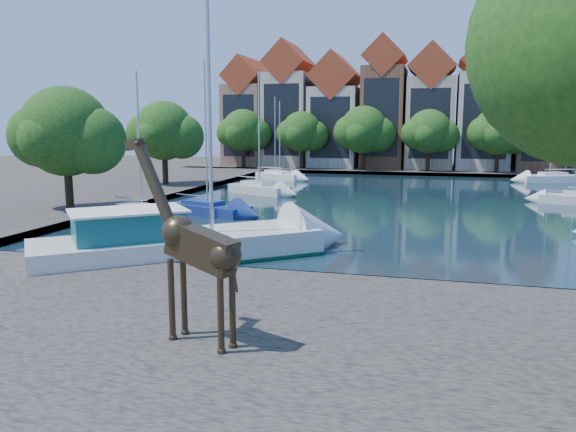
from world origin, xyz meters
name	(u,v)px	position (x,y,z in m)	size (l,w,h in m)	color
ground	(349,286)	(0.00, 0.00, 0.00)	(160.00, 160.00, 0.00)	#38332B
water_basin	(395,203)	(0.00, 24.00, 0.04)	(38.00, 50.00, 0.08)	black
near_quay	(309,350)	(0.00, -7.00, 0.25)	(50.00, 14.00, 0.50)	#514C46
far_quay	(413,169)	(0.00, 56.00, 0.25)	(60.00, 16.00, 0.50)	#514C46
left_quay	(115,190)	(-25.00, 24.00, 0.25)	(14.00, 52.00, 0.50)	#514C46
townhouse_west_end	(249,116)	(-23.00, 55.99, 7.36)	(5.44, 9.18, 14.93)	#986953
townhouse_west_mid	(290,109)	(-17.00, 55.99, 8.23)	(5.94, 9.18, 16.79)	#C4B397
townhouse_west_inner	(336,116)	(-10.50, 55.99, 7.35)	(6.43, 9.18, 15.15)	beige
townhouse_center	(384,108)	(-4.00, 55.99, 8.36)	(5.44, 9.18, 16.93)	brown
townhouse_east_inner	(430,112)	(2.00, 55.99, 7.73)	(5.94, 9.18, 15.79)	tan
townhouse_east_mid	(483,109)	(8.50, 55.99, 8.10)	(6.43, 9.18, 16.65)	beige
townhouse_east_end	(537,117)	(15.00, 55.99, 7.11)	(5.44, 9.18, 14.43)	brown
far_tree_far_west	(244,132)	(-21.90, 50.49, 5.18)	(7.28, 5.60, 7.68)	#332114
far_tree_west	(302,133)	(-13.91, 50.49, 5.08)	(6.76, 5.20, 7.36)	#332114
far_tree_mid_west	(364,131)	(-5.89, 50.49, 5.29)	(7.80, 6.00, 8.00)	#332114
far_tree_mid_east	(430,133)	(2.10, 50.49, 5.13)	(7.02, 5.40, 7.52)	#332114
far_tree_east	(499,132)	(10.11, 50.49, 5.24)	(7.54, 5.80, 7.84)	#332114
far_tree_far_east	(573,134)	(18.09, 50.49, 5.08)	(6.76, 5.20, 7.36)	#332114
side_tree_left_near	(67,135)	(-20.89, 11.99, 5.49)	(7.80, 6.00, 8.20)	#332114
side_tree_left_far	(165,133)	(-21.90, 27.99, 5.38)	(7.28, 5.60, 7.88)	#332114
giraffe_statue	(193,245)	(-2.89, -7.77, 3.10)	(3.62, 1.52, 5.29)	#332819
motorsailer	(171,240)	(-8.33, 1.72, 1.02)	(12.18, 11.08, 12.31)	silver
sailboat_left_a	(142,212)	(-15.00, 11.03, 0.63)	(6.37, 4.29, 9.33)	silver
sailboat_left_b	(207,207)	(-12.00, 14.56, 0.58)	(6.55, 4.00, 10.22)	navy
sailboat_left_c	(259,187)	(-12.00, 26.25, 0.69)	(6.20, 4.34, 10.55)	silver
sailboat_left_d	(280,175)	(-13.78, 39.24, 0.62)	(5.92, 4.07, 8.60)	white
sailboat_left_e	(275,173)	(-15.00, 41.61, 0.58)	(4.72, 2.60, 9.19)	white
sailboat_right_c	(574,197)	(13.42, 26.37, 0.62)	(5.13, 2.65, 8.64)	silver
sailboat_right_d	(549,177)	(14.75, 43.95, 0.64)	(6.34, 3.88, 8.77)	silver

